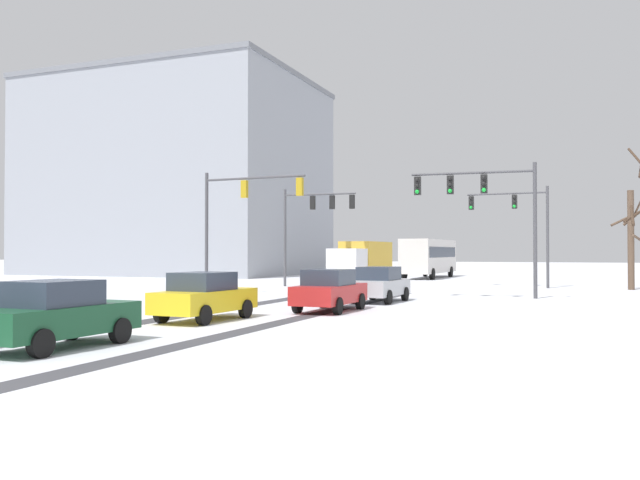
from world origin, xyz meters
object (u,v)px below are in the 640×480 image
object	(u,v)px
traffic_signal_near_right	(484,200)
car_yellow_cab_third	(205,296)
office_building_far_left_block	(180,179)
car_red_second	(330,290)
box_truck_delivery	(362,261)
bus_oncoming	(429,255)
bare_tree_sidewalk_far	(631,238)
traffic_signal_far_left	(313,215)
car_silver_lead	(380,284)
traffic_signal_far_right	(519,216)
traffic_signal_near_left	(240,207)
car_dark_green_fourth	(56,314)

from	to	relation	value
traffic_signal_near_right	car_yellow_cab_third	bearing A→B (deg)	-119.44
car_yellow_cab_third	office_building_far_left_block	size ratio (longest dim) A/B	0.15
car_red_second	box_truck_delivery	bearing A→B (deg)	104.48
bus_oncoming	bare_tree_sidewalk_far	bearing A→B (deg)	-42.01
traffic_signal_far_left	car_yellow_cab_third	distance (m)	22.31
car_silver_lead	office_building_far_left_block	bearing A→B (deg)	135.18
traffic_signal_far_right	bus_oncoming	distance (m)	16.52
traffic_signal_far_right	traffic_signal_near_left	xyz separation A→B (m)	(-12.76, -14.09, 0.03)
car_dark_green_fourth	box_truck_delivery	world-z (taller)	box_truck_delivery
traffic_signal_far_right	car_dark_green_fourth	world-z (taller)	traffic_signal_far_right
traffic_signal_near_right	traffic_signal_near_left	distance (m)	12.33
traffic_signal_far_left	car_dark_green_fourth	size ratio (longest dim) A/B	1.56
traffic_signal_far_right	traffic_signal_near_left	distance (m)	19.01
car_dark_green_fourth	office_building_far_left_block	distance (m)	56.75
traffic_signal_far_right	traffic_signal_near_left	world-z (taller)	same
car_dark_green_fourth	bare_tree_sidewalk_far	world-z (taller)	bare_tree_sidewalk_far
car_silver_lead	bus_oncoming	size ratio (longest dim) A/B	0.38
traffic_signal_far_right	car_silver_lead	world-z (taller)	traffic_signal_far_right
traffic_signal_near_left	car_yellow_cab_third	distance (m)	12.83
car_silver_lead	bare_tree_sidewalk_far	xyz separation A→B (m)	(11.41, 15.13, 2.34)
car_red_second	traffic_signal_far_right	bearing A→B (deg)	75.46
traffic_signal_near_right	bus_oncoming	bearing A→B (deg)	107.68
car_silver_lead	traffic_signal_near_right	bearing A→B (deg)	35.25
car_red_second	box_truck_delivery	world-z (taller)	box_truck_delivery
car_dark_green_fourth	office_building_far_left_block	size ratio (longest dim) A/B	0.15
traffic_signal_near_right	car_dark_green_fourth	bearing A→B (deg)	-110.09
traffic_signal_near_left	car_red_second	distance (m)	10.55
traffic_signal_far_right	traffic_signal_far_left	bearing A→B (deg)	-162.90
traffic_signal_near_right	traffic_signal_far_left	distance (m)	14.79
car_yellow_cab_third	bus_oncoming	xyz separation A→B (m)	(-0.88, 39.07, 1.18)
car_yellow_cab_third	traffic_signal_far_right	bearing A→B (deg)	72.56
car_red_second	car_silver_lead	bearing A→B (deg)	84.94
car_silver_lead	office_building_far_left_block	distance (m)	45.35
office_building_far_left_block	car_dark_green_fourth	bearing A→B (deg)	-59.43
car_yellow_cab_third	bare_tree_sidewalk_far	bearing A→B (deg)	60.07
traffic_signal_far_left	car_silver_lead	bearing A→B (deg)	-55.02
bare_tree_sidewalk_far	traffic_signal_far_right	bearing A→B (deg)	178.67
traffic_signal_near_right	office_building_far_left_block	bearing A→B (deg)	141.70
car_silver_lead	bare_tree_sidewalk_far	size ratio (longest dim) A/B	0.69
box_truck_delivery	car_yellow_cab_third	bearing A→B (deg)	-84.21
traffic_signal_near_right	traffic_signal_near_left	bearing A→B (deg)	-171.41
traffic_signal_near_right	traffic_signal_far_left	size ratio (longest dim) A/B	1.00
traffic_signal_near_left	office_building_far_left_block	xyz separation A→B (m)	(-23.57, 30.09, 5.52)
traffic_signal_far_left	car_dark_green_fourth	xyz separation A→B (m)	(4.93, -28.27, -3.94)
traffic_signal_near_left	car_red_second	bearing A→B (deg)	-40.89
traffic_signal_far_right	box_truck_delivery	bearing A→B (deg)	-176.88
traffic_signal_near_left	car_silver_lead	world-z (taller)	traffic_signal_near_left
bus_oncoming	bare_tree_sidewalk_far	size ratio (longest dim) A/B	1.83
car_red_second	bus_oncoming	bearing A→B (deg)	95.87
car_red_second	car_yellow_cab_third	distance (m)	5.50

